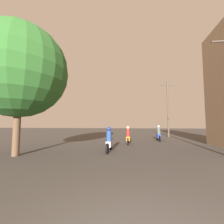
{
  "coord_description": "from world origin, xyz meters",
  "views": [
    {
      "loc": [
        -0.14,
        -1.79,
        1.68
      ],
      "look_at": [
        -2.68,
        16.03,
        3.14
      ],
      "focal_mm": 24.0,
      "sensor_mm": 36.0,
      "label": 1
    }
  ],
  "objects_px": {
    "motorcycle_silver": "(109,142)",
    "motorcycle_blue": "(159,135)",
    "street_tree": "(20,71)",
    "motorcycle_orange": "(128,137)",
    "utility_pole_far": "(168,108)"
  },
  "relations": [
    {
      "from": "motorcycle_silver",
      "to": "motorcycle_blue",
      "type": "height_order",
      "value": "motorcycle_blue"
    },
    {
      "from": "street_tree",
      "to": "motorcycle_orange",
      "type": "bearing_deg",
      "value": 44.43
    },
    {
      "from": "motorcycle_silver",
      "to": "motorcycle_orange",
      "type": "bearing_deg",
      "value": 65.87
    },
    {
      "from": "motorcycle_silver",
      "to": "motorcycle_blue",
      "type": "xyz_separation_m",
      "value": [
        3.99,
        6.53,
        0.01
      ]
    },
    {
      "from": "motorcycle_orange",
      "to": "street_tree",
      "type": "xyz_separation_m",
      "value": [
        -5.76,
        -5.64,
        4.02
      ]
    },
    {
      "from": "motorcycle_silver",
      "to": "motorcycle_orange",
      "type": "height_order",
      "value": "motorcycle_silver"
    },
    {
      "from": "motorcycle_silver",
      "to": "utility_pole_far",
      "type": "distance_m",
      "value": 13.34
    },
    {
      "from": "motorcycle_orange",
      "to": "utility_pole_far",
      "type": "height_order",
      "value": "utility_pole_far"
    },
    {
      "from": "motorcycle_silver",
      "to": "motorcycle_orange",
      "type": "relative_size",
      "value": 0.95
    },
    {
      "from": "motorcycle_orange",
      "to": "motorcycle_blue",
      "type": "xyz_separation_m",
      "value": [
        2.96,
        2.77,
        0.01
      ]
    },
    {
      "from": "motorcycle_orange",
      "to": "street_tree",
      "type": "bearing_deg",
      "value": -141.44
    },
    {
      "from": "motorcycle_silver",
      "to": "utility_pole_far",
      "type": "relative_size",
      "value": 0.26
    },
    {
      "from": "motorcycle_orange",
      "to": "motorcycle_blue",
      "type": "relative_size",
      "value": 1.07
    },
    {
      "from": "utility_pole_far",
      "to": "street_tree",
      "type": "height_order",
      "value": "utility_pole_far"
    },
    {
      "from": "motorcycle_blue",
      "to": "street_tree",
      "type": "xyz_separation_m",
      "value": [
        -8.71,
        -8.41,
        4.01
      ]
    }
  ]
}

